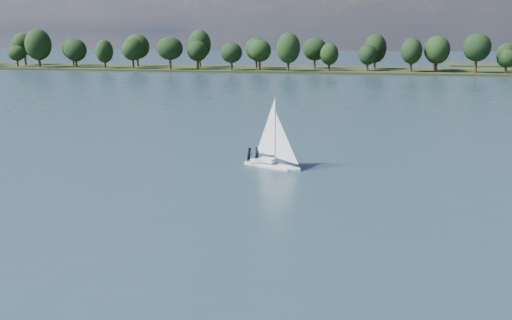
# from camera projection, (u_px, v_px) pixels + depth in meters

# --- Properties ---
(ground) EXTENTS (700.00, 700.00, 0.00)m
(ground) POSITION_uv_depth(u_px,v_px,m) (298.00, 106.00, 119.67)
(ground) COLOR #233342
(ground) RESTS_ON ground
(far_shore) EXTENTS (660.00, 40.00, 1.50)m
(far_shore) POSITION_uv_depth(u_px,v_px,m) (331.00, 71.00, 226.94)
(far_shore) COLOR black
(far_shore) RESTS_ON ground
(sailboat) EXTENTS (6.78, 4.46, 8.71)m
(sailboat) POSITION_uv_depth(u_px,v_px,m) (270.00, 146.00, 66.12)
(sailboat) COLOR silver
(sailboat) RESTS_ON ground
(treeline) EXTENTS (562.85, 74.48, 17.31)m
(treeline) POSITION_uv_depth(u_px,v_px,m) (315.00, 50.00, 222.46)
(treeline) COLOR black
(treeline) RESTS_ON ground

